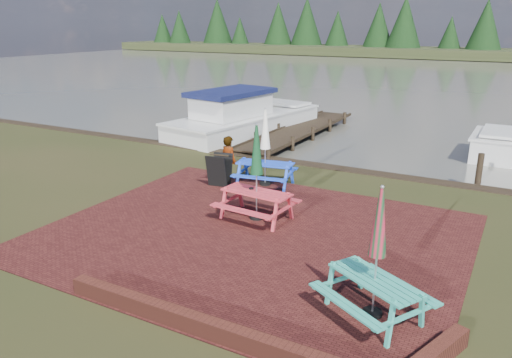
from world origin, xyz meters
The scene contains 12 objects.
ground centered at (0.00, 0.00, 0.00)m, with size 120.00×120.00×0.00m, color black.
paving centered at (0.00, 1.00, 0.01)m, with size 9.00×7.50×0.02m, color #351211.
brick_wall centered at (2.15, -2.42, 0.15)m, with size 6.21×1.79×0.30m.
water centered at (0.00, 37.00, 0.00)m, with size 120.00×60.00×0.02m, color #4A483F.
far_treeline centered at (0.00, 66.00, 3.28)m, with size 120.00×10.00×8.10m.
picnic_table_teal centered at (3.25, -0.86, 0.77)m, with size 2.08×2.01×2.20m.
picnic_table_red centered at (-0.38, 1.88, 0.82)m, with size 1.79×1.62×2.33m.
picnic_table_blue centered at (-1.42, 4.30, 0.79)m, with size 1.85×1.71×2.25m.
chalkboard centered at (-2.52, 3.57, 0.49)m, with size 0.62×0.64×0.95m.
jetty centered at (-3.50, 11.28, 0.11)m, with size 1.76×9.08×1.00m.
boat_jetty centered at (-5.72, 10.42, 0.47)m, with size 3.86×8.12×2.26m.
person centered at (-3.61, 5.86, 0.91)m, with size 0.66×0.44×1.82m, color gray.
Camera 1 is at (4.98, -7.93, 4.55)m, focal length 35.00 mm.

